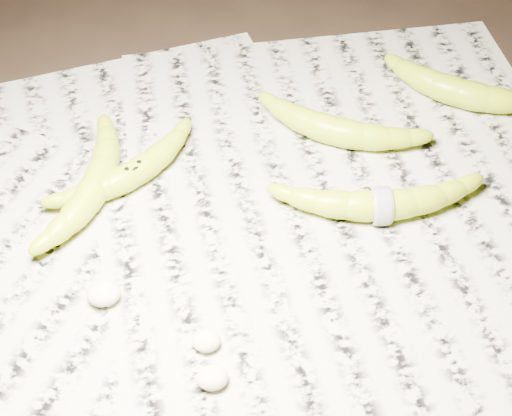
{
  "coord_description": "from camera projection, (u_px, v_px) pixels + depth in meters",
  "views": [
    {
      "loc": [
        -0.03,
        -0.51,
        0.63
      ],
      "look_at": [
        0.02,
        0.0,
        0.05
      ],
      "focal_mm": 50.0,
      "sensor_mm": 36.0,
      "label": 1
    }
  ],
  "objects": [
    {
      "name": "ground",
      "position": [
        242.0,
        240.0,
        0.81
      ],
      "size": [
        3.0,
        3.0,
        0.0
      ],
      "primitive_type": "plane",
      "color": "black",
      "rests_on": "ground"
    },
    {
      "name": "newspaper_patch",
      "position": [
        211.0,
        220.0,
        0.83
      ],
      "size": [
        0.9,
        0.7,
        0.01
      ],
      "primitive_type": "cube",
      "color": "#A8A490",
      "rests_on": "ground"
    },
    {
      "name": "banana_left_b",
      "position": [
        96.0,
        182.0,
        0.84
      ],
      "size": [
        0.12,
        0.2,
        0.04
      ],
      "primitive_type": null,
      "rotation": [
        0.0,
        0.0,
        1.25
      ],
      "color": "#A5B917",
      "rests_on": "newspaper_patch"
    },
    {
      "name": "banana_center",
      "position": [
        133.0,
        172.0,
        0.85
      ],
      "size": [
        0.18,
        0.15,
        0.03
      ],
      "primitive_type": null,
      "rotation": [
        0.0,
        0.0,
        0.63
      ],
      "color": "#A5B917",
      "rests_on": "newspaper_patch"
    },
    {
      "name": "banana_taped",
      "position": [
        381.0,
        204.0,
        0.81
      ],
      "size": [
        0.22,
        0.07,
        0.04
      ],
      "primitive_type": null,
      "rotation": [
        0.0,
        0.0,
        -0.03
      ],
      "color": "#A5B917",
      "rests_on": "newspaper_patch"
    },
    {
      "name": "banana_upper_a",
      "position": [
        336.0,
        129.0,
        0.9
      ],
      "size": [
        0.2,
        0.14,
        0.04
      ],
      "primitive_type": null,
      "rotation": [
        0.0,
        0.0,
        -0.46
      ],
      "color": "#A5B917",
      "rests_on": "newspaper_patch"
    },
    {
      "name": "banana_upper_b",
      "position": [
        461.0,
        90.0,
        0.94
      ],
      "size": [
        0.2,
        0.15,
        0.04
      ],
      "primitive_type": null,
      "rotation": [
        0.0,
        0.0,
        -0.54
      ],
      "color": "#A5B917",
      "rests_on": "newspaper_patch"
    },
    {
      "name": "measuring_tape",
      "position": [
        381.0,
        204.0,
        0.81
      ],
      "size": [
        0.01,
        0.05,
        0.05
      ],
      "primitive_type": "torus",
      "rotation": [
        0.0,
        1.57,
        -0.03
      ],
      "color": "white",
      "rests_on": "newspaper_patch"
    },
    {
      "name": "flesh_chunk_a",
      "position": [
        103.0,
        292.0,
        0.74
      ],
      "size": [
        0.04,
        0.03,
        0.02
      ],
      "primitive_type": "ellipsoid",
      "color": "beige",
      "rests_on": "newspaper_patch"
    },
    {
      "name": "flesh_chunk_b",
      "position": [
        212.0,
        376.0,
        0.68
      ],
      "size": [
        0.03,
        0.03,
        0.02
      ],
      "primitive_type": "ellipsoid",
      "color": "beige",
      "rests_on": "newspaper_patch"
    },
    {
      "name": "flesh_chunk_c",
      "position": [
        206.0,
        339.0,
        0.71
      ],
      "size": [
        0.03,
        0.02,
        0.02
      ],
      "primitive_type": "ellipsoid",
      "color": "beige",
      "rests_on": "newspaper_patch"
    }
  ]
}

